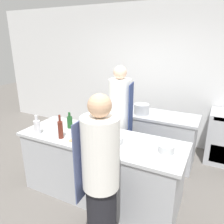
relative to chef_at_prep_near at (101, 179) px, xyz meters
name	(u,v)px	position (x,y,z in m)	size (l,w,h in m)	color
ground_plane	(101,193)	(-0.42, 0.73, -0.84)	(16.00, 16.00, 0.00)	#605B56
wall_back	(151,75)	(-0.42, 2.86, 0.56)	(8.00, 0.06, 2.80)	silver
prep_counter	(101,167)	(-0.42, 0.73, -0.40)	(2.22, 0.78, 0.88)	#A8AAAF
pass_counter	(146,136)	(-0.18, 1.97, -0.40)	(1.73, 0.61, 0.88)	#A8AAAF
chef_at_prep_near	(101,179)	(0.00, 0.00, 0.00)	(0.37, 0.35, 1.68)	black
chef_at_stove	(120,122)	(-0.43, 1.36, 0.04)	(0.37, 0.36, 1.75)	black
bottle_olive_oil	(70,122)	(-0.98, 0.83, 0.13)	(0.08, 0.08, 0.23)	#19471E
bottle_vinegar	(60,129)	(-0.87, 0.49, 0.16)	(0.07, 0.07, 0.32)	#5B2319
bottle_wine	(37,127)	(-1.24, 0.45, 0.14)	(0.08, 0.08, 0.27)	silver
bowl_mixing_large	(166,149)	(0.45, 0.74, 0.08)	(0.18, 0.18, 0.09)	#B7BABC
bowl_prep_small	(113,139)	(-0.21, 0.69, 0.08)	(0.26, 0.26, 0.08)	#B7BABC
cutting_board	(85,139)	(-0.56, 0.59, 0.04)	(0.32, 0.27, 0.01)	tan
stockpot	(142,109)	(-0.26, 1.88, 0.13)	(0.26, 0.26, 0.17)	#A8AAAF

